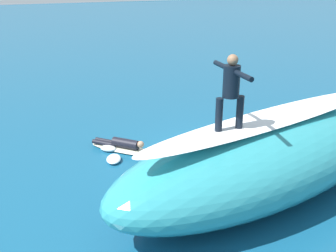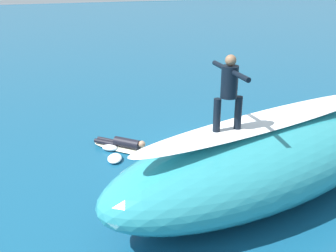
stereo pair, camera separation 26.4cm
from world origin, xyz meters
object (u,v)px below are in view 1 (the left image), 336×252
at_px(surfboard_riding, 228,131).
at_px(surfboard_paddling, 126,149).
at_px(surfer_riding, 231,87).
at_px(surfer_paddling, 122,143).

bearing_deg(surfboard_riding, surfboard_paddling, -70.62).
height_order(surfer_riding, surfboard_paddling, surfer_riding).
distance_m(surfboard_riding, surfer_paddling, 4.67).
relative_size(surfboard_paddling, surfer_paddling, 1.72).
bearing_deg(surfboard_riding, surfer_paddling, -69.79).
distance_m(surfer_riding, surfboard_paddling, 5.14).
bearing_deg(surfboard_riding, surfer_riding, 65.24).
bearing_deg(surfer_paddling, surfer_riding, -27.15).
relative_size(surfer_riding, surfer_paddling, 1.18).
bearing_deg(surfer_paddling, surfboard_paddling, 0.00).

